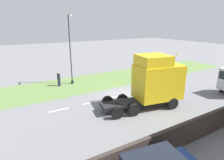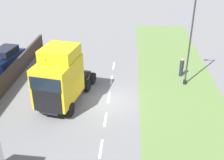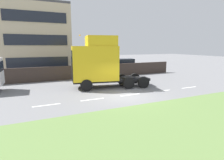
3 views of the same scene
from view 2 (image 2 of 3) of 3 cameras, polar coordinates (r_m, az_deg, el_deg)
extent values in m
plane|color=slate|center=(22.86, -0.79, -4.42)|extent=(120.00, 120.00, 0.00)
cube|color=#607F42|center=(23.21, 14.20, -4.80)|extent=(7.00, 44.00, 0.01)
cube|color=white|center=(29.13, 0.34, 2.90)|extent=(0.16, 1.80, 0.00)
cube|color=white|center=(26.25, -0.10, 0.03)|extent=(0.16, 1.80, 0.00)
cube|color=white|center=(23.45, -0.65, -3.52)|extent=(0.16, 1.80, 0.00)
cube|color=white|center=(20.78, -1.35, -8.02)|extent=(0.16, 1.80, 0.00)
cube|color=white|center=(18.27, -2.27, -13.79)|extent=(0.16, 1.80, 0.00)
cube|color=black|center=(23.53, -8.80, -1.90)|extent=(2.78, 7.45, 0.24)
cube|color=gold|center=(21.45, -10.80, -0.08)|extent=(3.28, 4.44, 3.08)
cube|color=black|center=(20.20, -13.04, -4.35)|extent=(2.15, 0.47, 1.72)
cube|color=black|center=(19.54, -13.45, -0.96)|extent=(2.27, 0.50, 0.99)
cube|color=gold|center=(21.13, -10.58, 5.45)|extent=(2.89, 3.03, 0.90)
sphere|color=orange|center=(19.77, -14.74, 5.09)|extent=(0.14, 0.14, 0.14)
cylinder|color=black|center=(24.78, -7.35, 0.24)|extent=(1.65, 1.65, 0.12)
cylinder|color=black|center=(21.18, -8.50, -5.90)|extent=(0.51, 1.08, 1.04)
cylinder|color=black|center=(22.13, -14.17, -4.93)|extent=(0.51, 1.08, 1.04)
cylinder|color=black|center=(24.24, -5.03, -1.15)|extent=(0.51, 1.08, 1.04)
cylinder|color=black|center=(25.07, -10.12, -0.47)|extent=(0.51, 1.08, 1.04)
cylinder|color=black|center=(25.46, -3.94, 0.36)|extent=(0.51, 1.08, 1.04)
cylinder|color=black|center=(26.25, -8.83, 0.95)|extent=(0.51, 1.08, 1.04)
cube|color=navy|center=(30.37, -20.63, 3.80)|extent=(2.54, 4.72, 1.09)
cube|color=black|center=(30.14, -20.80, 5.46)|extent=(1.96, 2.68, 0.73)
cylinder|color=black|center=(28.98, -20.44, 1.65)|extent=(0.29, 0.66, 0.64)
cylinder|color=black|center=(31.23, -17.72, 3.91)|extent=(0.29, 0.66, 0.64)
cylinder|color=black|center=(32.14, -20.52, 4.12)|extent=(0.29, 0.66, 0.64)
cylinder|color=black|center=(26.26, 14.56, -0.42)|extent=(0.31, 0.31, 0.40)
cylinder|color=#2D2D33|center=(24.74, 15.62, 7.72)|extent=(0.14, 0.14, 8.30)
cylinder|color=#1E233D|center=(27.63, 13.83, 1.64)|extent=(0.34, 0.34, 0.87)
cylinder|color=#26262D|center=(27.31, 14.01, 3.11)|extent=(0.39, 0.39, 0.69)
sphere|color=tan|center=(27.13, 14.12, 4.00)|extent=(0.23, 0.23, 0.23)
camera|label=1|loc=(34.99, -26.42, 16.96)|focal=30.00mm
camera|label=3|loc=(18.60, 39.63, -5.50)|focal=30.00mm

